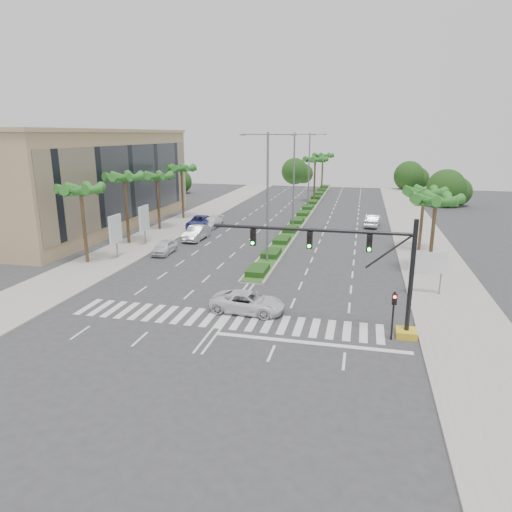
{
  "coord_description": "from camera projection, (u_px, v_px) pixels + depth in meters",
  "views": [
    {
      "loc": [
        8.44,
        -26.72,
        11.85
      ],
      "look_at": [
        0.94,
        5.35,
        3.0
      ],
      "focal_mm": 32.0,
      "sensor_mm": 36.0,
      "label": 1
    }
  ],
  "objects": [
    {
      "name": "footpath_right",
      "position": [
        428.0,
        256.0,
        45.51
      ],
      "size": [
        6.0,
        120.0,
        0.15
      ],
      "primitive_type": "cube",
      "color": "gray",
      "rests_on": "ground"
    },
    {
      "name": "car_parked_d",
      "position": [
        211.0,
        223.0,
        59.18
      ],
      "size": [
        2.44,
        4.91,
        1.37
      ],
      "primitive_type": "imported",
      "rotation": [
        0.0,
        0.0,
        -0.11
      ],
      "color": "white",
      "rests_on": "ground"
    },
    {
      "name": "direction_sign",
      "position": [
        428.0,
        264.0,
        33.97
      ],
      "size": [
        2.7,
        0.11,
        3.4
      ],
      "color": "slate",
      "rests_on": "ground"
    },
    {
      "name": "car_crossing",
      "position": [
        248.0,
        302.0,
        31.17
      ],
      "size": [
        5.23,
        2.65,
        1.42
      ],
      "primitive_type": "imported",
      "rotation": [
        0.0,
        0.0,
        1.51
      ],
      "color": "white",
      "rests_on": "ground"
    },
    {
      "name": "palm_left_near",
      "position": [
        81.0,
        193.0,
        41.35
      ],
      "size": [
        4.57,
        4.68,
        7.55
      ],
      "color": "brown",
      "rests_on": "ground"
    },
    {
      "name": "billboard_far",
      "position": [
        144.0,
        218.0,
        49.4
      ],
      "size": [
        0.18,
        2.1,
        4.35
      ],
      "color": "slate",
      "rests_on": "ground"
    },
    {
      "name": "streetlight_mid",
      "position": [
        294.0,
        176.0,
        56.5
      ],
      "size": [
        5.1,
        0.25,
        12.0
      ],
      "color": "slate",
      "rests_on": "ground"
    },
    {
      "name": "palm_median_a",
      "position": [
        315.0,
        161.0,
        79.92
      ],
      "size": [
        4.57,
        4.68,
        8.05
      ],
      "color": "brown",
      "rests_on": "ground"
    },
    {
      "name": "pedestrian_signal",
      "position": [
        394.0,
        308.0,
        26.56
      ],
      "size": [
        0.28,
        0.36,
        3.0
      ],
      "color": "black",
      "rests_on": "ground"
    },
    {
      "name": "palm_left_end",
      "position": [
        181.0,
        170.0,
        63.87
      ],
      "size": [
        4.57,
        4.68,
        7.75
      ],
      "color": "brown",
      "rests_on": "ground"
    },
    {
      "name": "median_grass",
      "position": [
        307.0,
        209.0,
        72.32
      ],
      "size": [
        1.8,
        75.0,
        0.04
      ],
      "primitive_type": "cube",
      "color": "#33531C",
      "rests_on": "median"
    },
    {
      "name": "palm_left_far",
      "position": [
        157.0,
        178.0,
        56.45
      ],
      "size": [
        4.57,
        4.68,
        7.35
      ],
      "color": "brown",
      "rests_on": "ground"
    },
    {
      "name": "footpath_left",
      "position": [
        148.0,
        240.0,
        52.19
      ],
      "size": [
        6.0,
        120.0,
        0.15
      ],
      "primitive_type": "cube",
      "color": "gray",
      "rests_on": "ground"
    },
    {
      "name": "streetlight_near",
      "position": [
        268.0,
        191.0,
        41.46
      ],
      "size": [
        5.1,
        0.25,
        12.0
      ],
      "color": "slate",
      "rests_on": "ground"
    },
    {
      "name": "palm_right_far",
      "position": [
        424.0,
        194.0,
        46.02
      ],
      "size": [
        4.57,
        4.68,
        6.75
      ],
      "color": "brown",
      "rests_on": "ground"
    },
    {
      "name": "palm_left_mid",
      "position": [
        124.0,
        180.0,
        48.77
      ],
      "size": [
        4.57,
        4.68,
        7.95
      ],
      "color": "brown",
      "rests_on": "ground"
    },
    {
      "name": "car_parked_b",
      "position": [
        196.0,
        233.0,
        52.41
      ],
      "size": [
        1.87,
        5.05,
        1.65
      ],
      "primitive_type": "imported",
      "rotation": [
        0.0,
        0.0,
        -0.02
      ],
      "color": "#B4B5B9",
      "rests_on": "ground"
    },
    {
      "name": "median",
      "position": [
        307.0,
        210.0,
        72.35
      ],
      "size": [
        2.2,
        75.0,
        0.2
      ],
      "primitive_type": "cube",
      "color": "gray",
      "rests_on": "ground"
    },
    {
      "name": "palm_median_b",
      "position": [
        323.0,
        157.0,
        94.02
      ],
      "size": [
        4.57,
        4.68,
        8.05
      ],
      "color": "brown",
      "rests_on": "ground"
    },
    {
      "name": "car_right",
      "position": [
        373.0,
        221.0,
        59.94
      ],
      "size": [
        2.32,
        5.08,
        1.61
      ],
      "primitive_type": "imported",
      "rotation": [
        0.0,
        0.0,
        3.01
      ],
      "color": "#B9BABE",
      "rests_on": "ground"
    },
    {
      "name": "signal_gantry",
      "position": [
        372.0,
        280.0,
        27.12
      ],
      "size": [
        12.6,
        1.2,
        7.2
      ],
      "color": "gold",
      "rests_on": "ground"
    },
    {
      "name": "streetlight_far",
      "position": [
        309.0,
        167.0,
        71.55
      ],
      "size": [
        5.1,
        0.25,
        12.0
      ],
      "color": "slate",
      "rests_on": "ground"
    },
    {
      "name": "ground",
      "position": [
        224.0,
        319.0,
        30.06
      ],
      "size": [
        160.0,
        160.0,
        0.0
      ],
      "primitive_type": "plane",
      "color": "#333335",
      "rests_on": "ground"
    },
    {
      "name": "billboard_near",
      "position": [
        115.0,
        229.0,
        43.76
      ],
      "size": [
        0.18,
        2.1,
        4.35
      ],
      "color": "slate",
      "rests_on": "ground"
    },
    {
      "name": "car_parked_a",
      "position": [
        164.0,
        247.0,
        46.35
      ],
      "size": [
        1.78,
        4.11,
        1.38
      ],
      "primitive_type": "imported",
      "rotation": [
        0.0,
        0.0,
        0.04
      ],
      "color": "silver",
      "rests_on": "ground"
    },
    {
      "name": "building",
      "position": [
        89.0,
        181.0,
        58.67
      ],
      "size": [
        12.0,
        36.0,
        12.0
      ],
      "primitive_type": "cube",
      "color": "tan",
      "rests_on": "ground"
    },
    {
      "name": "palm_right_near",
      "position": [
        436.0,
        203.0,
        38.43
      ],
      "size": [
        4.57,
        4.68,
        7.05
      ],
      "color": "brown",
      "rests_on": "ground"
    },
    {
      "name": "car_parked_c",
      "position": [
        200.0,
        222.0,
        58.7
      ],
      "size": [
        3.43,
        6.19,
        1.64
      ],
      "primitive_type": "imported",
      "rotation": [
        0.0,
        0.0,
        0.12
      ],
      "color": "navy",
      "rests_on": "ground"
    }
  ]
}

